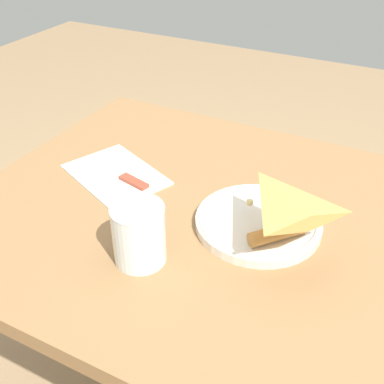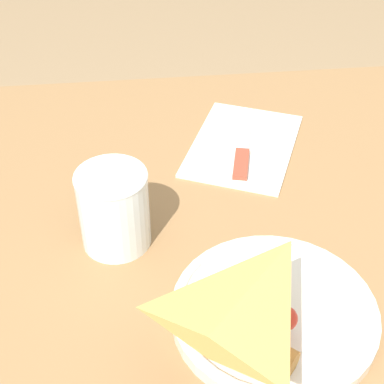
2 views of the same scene
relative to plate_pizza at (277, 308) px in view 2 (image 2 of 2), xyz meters
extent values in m
cube|color=olive|center=(-0.02, 0.00, -0.03)|extent=(1.08, 0.70, 0.03)
cube|color=#382D23|center=(0.48, -0.30, -0.39)|extent=(0.06, 0.06, 0.68)
cube|color=#382D23|center=(0.48, 0.31, -0.39)|extent=(0.06, 0.06, 0.68)
cylinder|color=silver|center=(0.00, 0.00, -0.01)|extent=(0.21, 0.21, 0.02)
torus|color=silver|center=(0.00, 0.00, 0.00)|extent=(0.20, 0.20, 0.01)
pyramid|color=#DBA351|center=(0.01, -0.01, 0.01)|extent=(0.18, 0.17, 0.02)
cylinder|color=#C68942|center=(-0.04, 0.04, 0.01)|extent=(0.08, 0.09, 0.02)
sphere|color=red|center=(-0.04, 0.01, 0.03)|extent=(0.02, 0.02, 0.02)
sphere|color=#388433|center=(-0.02, 0.02, 0.03)|extent=(0.01, 0.01, 0.01)
sphere|color=#EFDB93|center=(0.02, 0.00, 0.02)|extent=(0.01, 0.01, 0.01)
cylinder|color=white|center=(0.13, 0.16, 0.03)|extent=(0.08, 0.08, 0.10)
cylinder|color=white|center=(0.13, 0.16, 0.03)|extent=(0.07, 0.07, 0.08)
torus|color=white|center=(0.13, 0.16, 0.08)|extent=(0.08, 0.08, 0.00)
cube|color=white|center=(0.31, -0.02, -0.01)|extent=(0.24, 0.21, 0.00)
cube|color=#99422D|center=(0.26, -0.01, -0.01)|extent=(0.07, 0.03, 0.01)
cube|color=silver|center=(0.34, -0.03, -0.01)|extent=(0.11, 0.04, 0.00)
ellipsoid|color=silver|center=(0.38, -0.04, -0.01)|extent=(0.02, 0.02, 0.00)
camera|label=1|loc=(-0.20, 0.62, 0.49)|focal=45.00mm
camera|label=2|loc=(-0.38, 0.13, 0.47)|focal=55.00mm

